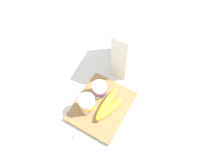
% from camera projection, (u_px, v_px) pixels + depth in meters
% --- Properties ---
extents(ground_plane, '(2.40, 2.40, 0.00)m').
position_uv_depth(ground_plane, '(102.00, 107.00, 0.98)').
color(ground_plane, silver).
extents(cutting_board, '(0.28, 0.24, 0.02)m').
position_uv_depth(cutting_board, '(102.00, 106.00, 0.97)').
color(cutting_board, '#A37A4C').
rests_on(cutting_board, ground_plane).
extents(cereal_box, '(0.21, 0.10, 0.28)m').
position_uv_depth(cereal_box, '(127.00, 45.00, 0.98)').
color(cereal_box, white).
rests_on(cereal_box, ground_plane).
extents(yogurt_cup_front, '(0.07, 0.07, 0.10)m').
position_uv_depth(yogurt_cup_front, '(87.00, 104.00, 0.91)').
color(yogurt_cup_front, white).
rests_on(yogurt_cup_front, cutting_board).
extents(yogurt_cup_back, '(0.07, 0.07, 0.08)m').
position_uv_depth(yogurt_cup_back, '(100.00, 90.00, 0.96)').
color(yogurt_cup_back, white).
rests_on(yogurt_cup_back, cutting_board).
extents(banana_bunch, '(0.19, 0.09, 0.04)m').
position_uv_depth(banana_bunch, '(108.00, 106.00, 0.94)').
color(banana_bunch, yellow).
rests_on(banana_bunch, cutting_board).
extents(spoon, '(0.13, 0.06, 0.01)m').
position_uv_depth(spoon, '(74.00, 142.00, 0.90)').
color(spoon, silver).
rests_on(spoon, ground_plane).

